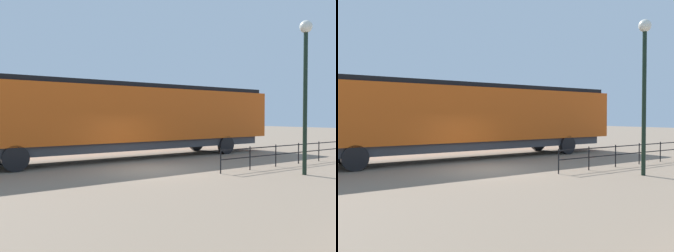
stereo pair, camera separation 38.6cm
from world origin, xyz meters
The scene contains 4 objects.
ground_plane centered at (0.00, 0.00, 0.00)m, with size 120.00×120.00×0.00m, color #84705B.
locomotive centered at (-4.11, 1.78, 2.28)m, with size 3.10×18.94×4.03m.
lamp_post centered at (4.71, 4.23, 4.13)m, with size 0.48×0.48×6.03m.
platform_fence centered at (2.59, 6.06, 0.66)m, with size 0.05×8.71×1.01m.
Camera 2 is at (13.26, -8.05, 2.30)m, focal length 38.58 mm.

